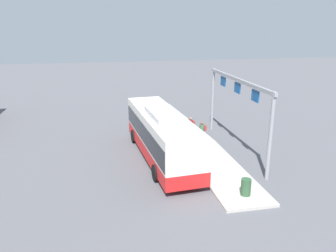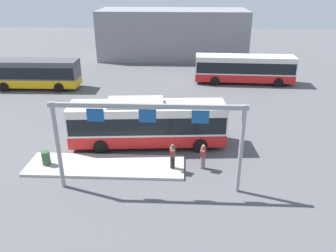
{
  "view_description": "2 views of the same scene",
  "coord_description": "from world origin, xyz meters",
  "views": [
    {
      "loc": [
        -20.64,
        3.85,
        8.74
      ],
      "look_at": [
        1.72,
        -0.81,
        1.71
      ],
      "focal_mm": 35.75,
      "sensor_mm": 36.0,
      "label": 1
    },
    {
      "loc": [
        2.4,
        -21.42,
        11.1
      ],
      "look_at": [
        1.43,
        -0.11,
        1.56
      ],
      "focal_mm": 35.79,
      "sensor_mm": 36.0,
      "label": 2
    }
  ],
  "objects": [
    {
      "name": "bus_main",
      "position": [
        -0.01,
        -0.0,
        1.81
      ],
      "size": [
        10.99,
        3.37,
        3.46
      ],
      "rotation": [
        0.0,
        0.0,
        0.08
      ],
      "color": "red",
      "rests_on": "ground"
    },
    {
      "name": "person_waiting_near",
      "position": [
        3.75,
        -3.09,
        0.89
      ],
      "size": [
        0.44,
        0.58,
        1.67
      ],
      "rotation": [
        0.0,
        0.0,
        1.29
      ],
      "color": "slate",
      "rests_on": "ground"
    },
    {
      "name": "trash_bin",
      "position": [
        -6.16,
        -3.3,
        0.61
      ],
      "size": [
        0.52,
        0.52,
        0.9
      ],
      "primitive_type": "cylinder",
      "color": "#2D5133",
      "rests_on": "platform_curb"
    },
    {
      "name": "person_boarding",
      "position": [
        1.86,
        -3.42,
        1.05
      ],
      "size": [
        0.37,
        0.54,
        1.67
      ],
      "rotation": [
        0.0,
        0.0,
        1.49
      ],
      "color": "black",
      "rests_on": "platform_curb"
    },
    {
      "name": "platform_curb",
      "position": [
        -2.42,
        -3.18,
        0.08
      ],
      "size": [
        10.0,
        2.8,
        0.16
      ],
      "primitive_type": "cube",
      "color": "#B2ADA3",
      "rests_on": "ground"
    },
    {
      "name": "ground_plane",
      "position": [
        0.0,
        0.0,
        0.0
      ],
      "size": [
        120.0,
        120.0,
        0.0
      ],
      "primitive_type": "plane",
      "color": "#56565B"
    },
    {
      "name": "platform_sign_gantry",
      "position": [
        0.6,
        -5.45,
        3.81
      ],
      "size": [
        10.35,
        0.24,
        5.2
      ],
      "color": "gray",
      "rests_on": "ground"
    }
  ]
}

